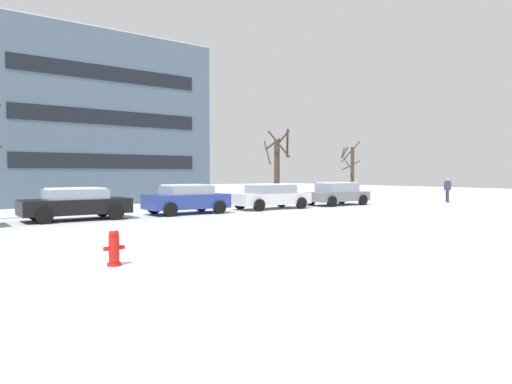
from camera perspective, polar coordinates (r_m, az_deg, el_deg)
fire_hydrant at (r=10.31m, az=-17.09°, el=-6.44°), size 0.44×0.30×0.81m
parked_car_black at (r=20.74m, az=-21.33°, el=-1.31°), size 4.33×2.12×1.35m
parked_car_blue at (r=22.56m, az=-8.53°, el=-0.82°), size 4.00×2.11×1.43m
parked_car_white at (r=25.37m, az=1.85°, el=-0.51°), size 4.47×2.04×1.38m
parked_car_gray at (r=28.83m, az=9.95°, el=-0.18°), size 4.13×2.08×1.42m
pedestrian_crossing at (r=34.02m, az=22.51°, el=0.44°), size 0.48×0.46×1.64m
tree_far_left at (r=34.91m, az=11.64°, el=2.69°), size 2.04×1.42×4.37m
tree_far_right at (r=30.47m, az=2.66°, el=3.20°), size 2.07×1.97×4.83m
building_far_right at (r=35.09m, az=-20.27°, el=7.88°), size 14.27×10.14×10.91m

